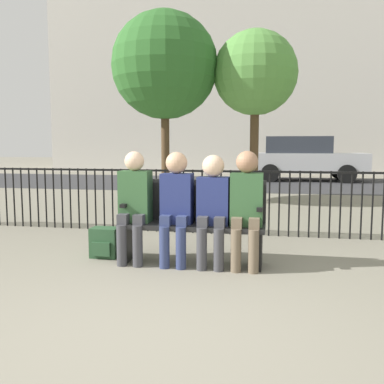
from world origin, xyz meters
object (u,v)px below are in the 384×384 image
(parked_car_0, at_px, (304,158))
(seated_person_2, at_px, (213,203))
(park_bench, at_px, (193,219))
(tree_0, at_px, (255,74))
(seated_person_3, at_px, (246,202))
(backpack, at_px, (105,243))
(seated_person_1, at_px, (176,201))
(seated_person_0, at_px, (134,201))
(tree_1, at_px, (165,66))

(parked_car_0, bearing_deg, seated_person_2, -98.41)
(park_bench, xyz_separation_m, tree_0, (0.44, 5.07, 2.38))
(seated_person_2, xyz_separation_m, tree_0, (0.20, 5.20, 2.18))
(seated_person_3, height_order, tree_0, tree_0)
(park_bench, xyz_separation_m, backpack, (-1.05, 0.00, -0.32))
(park_bench, distance_m, backpack, 1.10)
(tree_0, bearing_deg, seated_person_1, -96.63)
(seated_person_2, distance_m, tree_0, 5.64)
(seated_person_1, height_order, backpack, seated_person_1)
(seated_person_1, bearing_deg, seated_person_0, 179.99)
(park_bench, height_order, seated_person_0, seated_person_0)
(seated_person_1, bearing_deg, tree_0, 83.37)
(backpack, bearing_deg, seated_person_0, -17.47)
(tree_1, bearing_deg, seated_person_2, -70.18)
(park_bench, distance_m, tree_1, 5.66)
(park_bench, bearing_deg, seated_person_3, -11.86)
(backpack, bearing_deg, seated_person_2, -5.78)
(seated_person_2, height_order, seated_person_3, seated_person_3)
(seated_person_1, relative_size, seated_person_3, 0.99)
(tree_1, bearing_deg, seated_person_3, -66.57)
(park_bench, height_order, seated_person_3, seated_person_3)
(seated_person_1, height_order, seated_person_2, seated_person_1)
(seated_person_3, distance_m, parked_car_0, 11.84)
(park_bench, height_order, tree_0, tree_0)
(seated_person_3, distance_m, backpack, 1.74)
(seated_person_3, bearing_deg, parked_car_0, 83.30)
(tree_0, bearing_deg, backpack, -106.40)
(tree_0, relative_size, tree_1, 0.90)
(seated_person_1, distance_m, seated_person_2, 0.40)
(seated_person_2, height_order, parked_car_0, parked_car_0)
(seated_person_3, height_order, tree_1, tree_1)
(tree_0, height_order, tree_1, tree_1)
(seated_person_2, distance_m, tree_1, 5.75)
(park_bench, bearing_deg, backpack, 179.80)
(seated_person_3, xyz_separation_m, tree_0, (-0.16, 5.20, 2.16))
(tree_0, bearing_deg, seated_person_2, -92.22)
(seated_person_0, height_order, tree_1, tree_1)
(seated_person_1, xyz_separation_m, tree_0, (0.60, 5.20, 2.16))
(seated_person_2, bearing_deg, seated_person_3, 0.35)
(seated_person_2, bearing_deg, parked_car_0, 81.59)
(seated_person_3, bearing_deg, park_bench, 168.14)
(seated_person_0, relative_size, tree_0, 0.33)
(seated_person_2, distance_m, backpack, 1.40)
(seated_person_3, relative_size, tree_0, 0.33)
(tree_1, bearing_deg, park_bench, -72.21)
(tree_1, relative_size, parked_car_0, 1.01)
(seated_person_0, height_order, seated_person_2, seated_person_0)
(park_bench, relative_size, seated_person_0, 1.28)
(backpack, xyz_separation_m, parked_car_0, (3.03, 11.63, 0.67))
(seated_person_2, relative_size, seated_person_3, 0.97)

